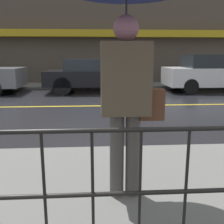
{
  "coord_description": "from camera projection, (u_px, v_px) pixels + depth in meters",
  "views": [
    {
      "loc": [
        0.2,
        -7.94,
        1.54
      ],
      "look_at": [
        0.57,
        -2.35,
        0.32
      ],
      "focal_mm": 42.0,
      "sensor_mm": 36.0,
      "label": 1
    }
  ],
  "objects": [
    {
      "name": "ground_plane",
      "position": [
        89.0,
        106.0,
        8.06
      ],
      "size": [
        80.0,
        80.0,
        0.0
      ],
      "primitive_type": "plane",
      "color": "black"
    },
    {
      "name": "sidewalk_near",
      "position": [
        78.0,
        188.0,
        2.97
      ],
      "size": [
        28.0,
        2.42,
        0.12
      ],
      "color": "slate",
      "rests_on": "ground_plane"
    },
    {
      "name": "sidewalk_far",
      "position": [
        91.0,
        85.0,
        12.96
      ],
      "size": [
        28.0,
        2.1,
        0.12
      ],
      "color": "slate",
      "rests_on": "ground_plane"
    },
    {
      "name": "lane_marking",
      "position": [
        89.0,
        106.0,
        8.06
      ],
      "size": [
        25.2,
        0.12,
        0.01
      ],
      "color": "gold",
      "rests_on": "ground_plane"
    },
    {
      "name": "building_storefront",
      "position": [
        90.0,
        22.0,
        13.44
      ],
      "size": [
        28.0,
        0.85,
        6.49
      ],
      "color": "#4C4238",
      "rests_on": "ground_plane"
    },
    {
      "name": "railing_foreground",
      "position": [
        68.0,
        174.0,
        1.9
      ],
      "size": [
        12.0,
        0.04,
        0.92
      ],
      "color": "black",
      "rests_on": "sidewalk_near"
    },
    {
      "name": "pedestrian",
      "position": [
        127.0,
        23.0,
        2.37
      ],
      "size": [
        1.04,
        1.04,
        2.19
      ],
      "color": "#4C4742",
      "rests_on": "sidewalk_near"
    },
    {
      "name": "car_black",
      "position": [
        94.0,
        75.0,
        10.92
      ],
      "size": [
        4.1,
        1.84,
        1.38
      ],
      "color": "black",
      "rests_on": "ground_plane"
    },
    {
      "name": "car_white",
      "position": [
        212.0,
        73.0,
        11.24
      ],
      "size": [
        4.1,
        1.86,
        1.56
      ],
      "color": "silver",
      "rests_on": "ground_plane"
    }
  ]
}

